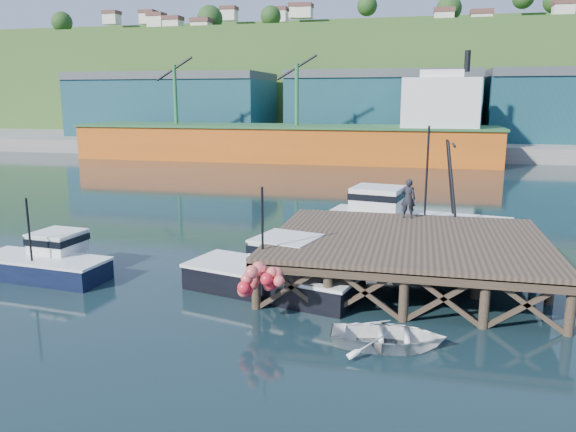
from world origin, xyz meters
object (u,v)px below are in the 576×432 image
(boat_navy, at_px, (47,261))
(dockworker, at_px, (408,198))
(trawler, at_px, (412,222))
(dinghy, at_px, (388,336))
(boat_black, at_px, (276,272))

(boat_navy, relative_size, dockworker, 3.15)
(trawler, distance_m, dinghy, 13.66)
(boat_black, distance_m, trawler, 10.62)
(dinghy, bearing_deg, dockworker, -5.83)
(boat_black, relative_size, dinghy, 2.11)
(trawler, bearing_deg, dockworker, -84.33)
(boat_black, relative_size, dockworker, 3.96)
(trawler, xyz_separation_m, dinghy, (-0.52, -13.61, -0.99))
(boat_navy, bearing_deg, trawler, 35.74)
(boat_navy, distance_m, dinghy, 16.39)
(dockworker, bearing_deg, boat_black, 50.43)
(trawler, bearing_deg, dinghy, -81.46)
(dinghy, distance_m, dockworker, 11.44)
(dockworker, bearing_deg, dinghy, 88.27)
(trawler, height_order, dockworker, trawler)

